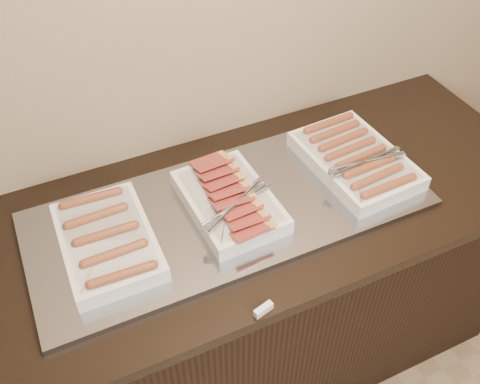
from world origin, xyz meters
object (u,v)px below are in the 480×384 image
(counter, at_px, (237,295))
(dish_center, at_px, (230,200))
(dish_left, at_px, (107,241))
(warming_tray, at_px, (230,209))
(dish_right, at_px, (356,159))

(counter, relative_size, dish_center, 5.39)
(dish_left, distance_m, dish_center, 0.37)
(warming_tray, bearing_deg, dish_right, -0.42)
(dish_left, height_order, dish_right, dish_right)
(dish_right, bearing_deg, counter, 176.15)
(counter, distance_m, warming_tray, 0.46)
(dish_center, bearing_deg, warming_tray, 63.86)
(warming_tray, xyz_separation_m, dish_left, (-0.37, 0.00, 0.04))
(counter, height_order, dish_right, dish_right)
(dish_center, height_order, dish_right, dish_center)
(counter, bearing_deg, warming_tray, 180.00)
(counter, distance_m, dish_right, 0.65)
(dish_right, bearing_deg, dish_center, 176.70)
(counter, distance_m, dish_center, 0.50)
(warming_tray, distance_m, dish_center, 0.04)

